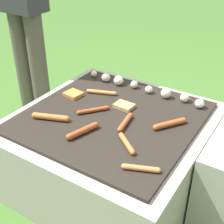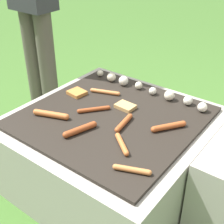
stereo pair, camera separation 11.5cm
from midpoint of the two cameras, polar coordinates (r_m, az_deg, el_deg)
The scene contains 13 objects.
ground_plane at distance 1.88m, azimuth 1.80°, elevation -12.08°, with size 14.00×14.00×0.00m, color #3D6628.
grill at distance 1.73m, azimuth 1.92°, elevation -6.86°, with size 0.96×0.96×0.44m.
sausage_front_right at distance 1.81m, azimuth 0.55°, elevation 3.67°, with size 0.17×0.08×0.02m.
sausage_mid_left at distance 1.61m, azimuth -9.09°, elevation -0.47°, with size 0.19×0.09×0.03m.
sausage_front_left at distance 1.53m, azimuth 4.35°, elevation -2.03°, with size 0.05×0.17×0.03m.
sausage_back_right at distance 1.39m, azimuth 4.21°, elevation -5.91°, with size 0.13×0.11×0.02m.
sausage_back_center at distance 1.53m, azimuth 12.49°, elevation -2.62°, with size 0.12×0.16×0.03m.
sausage_back_left at distance 1.64m, azimuth -1.32°, elevation 0.45°, with size 0.12×0.14×0.02m.
sausage_mid_right at distance 1.47m, azimuth -3.63°, elevation -3.25°, with size 0.08×0.18×0.03m.
sausage_front_center at distance 1.26m, azimuth 6.33°, elevation -10.51°, with size 0.15×0.08×0.02m.
bread_slice_right at distance 1.81m, azimuth -4.62°, elevation 3.51°, with size 0.10×0.10×0.02m.
bread_slice_left at distance 1.67m, azimuth 4.44°, elevation 1.00°, with size 0.10×0.08×0.02m.
mushroom_row at distance 1.84m, azimuth 8.19°, elevation 4.27°, with size 0.75×0.07×0.06m.
Camera 2 is at (0.83, -1.09, 1.28)m, focal length 50.00 mm.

